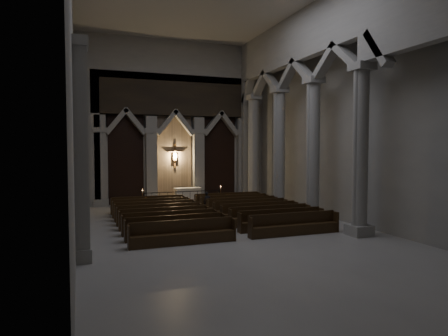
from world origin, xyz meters
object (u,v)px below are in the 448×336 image
altar (188,194)px  candle_stand_left (143,204)px  worshipper (207,202)px  candle_stand_right (221,199)px  altar_rail (183,196)px  pews (211,216)px

altar → candle_stand_left: candle_stand_left is taller
altar → candle_stand_left: size_ratio=1.53×
worshipper → candle_stand_right: bearing=68.9°
altar → altar_rail: bearing=-118.3°
altar_rail → candle_stand_right: 2.82m
altar_rail → pews: altar_rail is taller
candle_stand_right → worshipper: 3.49m
altar_rail → candle_stand_left: (-2.82, -0.20, -0.37)m
altar → pews: size_ratio=0.20×
pews → altar: bearing=84.7°
candle_stand_right → worshipper: bearing=-124.2°
candle_stand_left → pews: (2.82, -6.08, -0.01)m
pews → altar_rail: bearing=90.0°
altar_rail → worshipper: size_ratio=4.21×
altar → altar_rail: size_ratio=0.36×
candle_stand_right → altar_rail: bearing=178.0°
candle_stand_left → pews: candle_stand_left is taller
candle_stand_left → altar_rail: bearing=4.0°
pews → worshipper: bearing=75.6°
altar → worshipper: worshipper is taller
altar → worshipper: (0.14, -4.29, -0.00)m
candle_stand_left → candle_stand_right: candle_stand_right is taller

